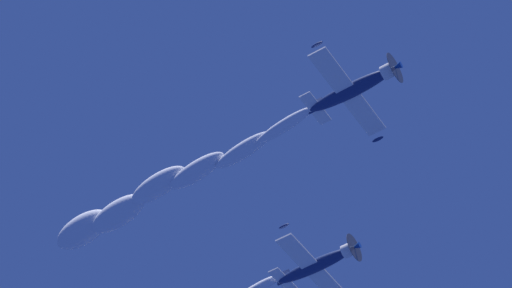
% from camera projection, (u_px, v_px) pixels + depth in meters
% --- Properties ---
extents(airplane_lead, '(8.51, 9.43, 3.55)m').
position_uv_depth(airplane_lead, '(354.00, 89.00, 84.65)').
color(airplane_lead, navy).
extents(airplane_left_wingman, '(8.52, 9.38, 3.41)m').
position_uv_depth(airplane_left_wingman, '(317.00, 265.00, 93.46)').
color(airplane_left_wingman, navy).
extents(smoke_trail_lead, '(25.73, 10.09, 4.33)m').
position_uv_depth(smoke_trail_lead, '(142.00, 199.00, 92.10)').
color(smoke_trail_lead, white).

